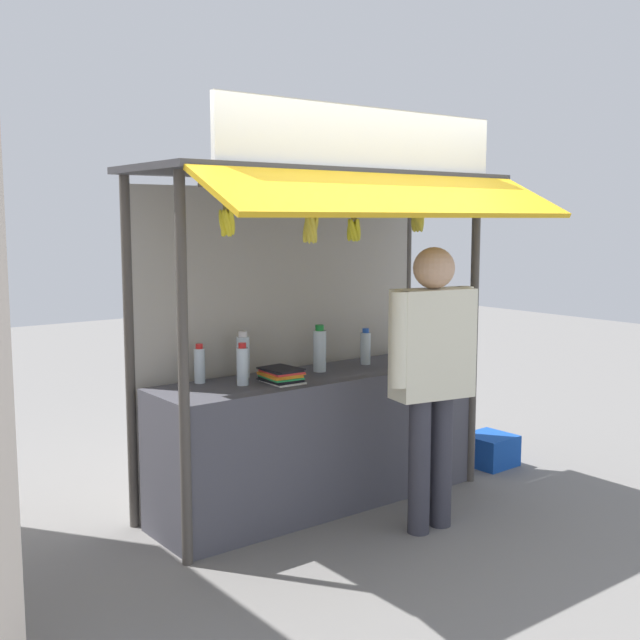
# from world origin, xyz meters

# --- Properties ---
(ground_plane) EXTENTS (20.00, 20.00, 0.00)m
(ground_plane) POSITION_xyz_m (0.00, 0.00, 0.00)
(ground_plane) COLOR slate
(stall_counter) EXTENTS (2.27, 0.58, 0.87)m
(stall_counter) POSITION_xyz_m (0.00, 0.00, 0.43)
(stall_counter) COLOR #4C4C56
(stall_counter) RESTS_ON ground
(stall_structure) EXTENTS (2.47, 1.41, 2.50)m
(stall_structure) POSITION_xyz_m (0.00, 0.07, 1.50)
(stall_structure) COLOR #4C4742
(stall_structure) RESTS_ON ground
(water_bottle_back_right) EXTENTS (0.08, 0.08, 0.30)m
(water_bottle_back_right) POSITION_xyz_m (-0.46, 0.19, 1.01)
(water_bottle_back_right) COLOR silver
(water_bottle_back_right) RESTS_ON stall_counter
(water_bottle_back_left) EXTENTS (0.07, 0.07, 0.26)m
(water_bottle_back_left) POSITION_xyz_m (-0.58, 0.01, 0.99)
(water_bottle_back_left) COLOR silver
(water_bottle_back_left) RESTS_ON stall_counter
(water_bottle_left) EXTENTS (0.07, 0.07, 0.24)m
(water_bottle_left) POSITION_xyz_m (-0.76, 0.22, 0.98)
(water_bottle_left) COLOR silver
(water_bottle_left) RESTS_ON stall_counter
(water_bottle_mid_right) EXTENTS (0.07, 0.07, 0.25)m
(water_bottle_mid_right) POSITION_xyz_m (0.45, 0.08, 0.99)
(water_bottle_mid_right) COLOR silver
(water_bottle_mid_right) RESTS_ON stall_counter
(water_bottle_far_right) EXTENTS (0.09, 0.09, 0.31)m
(water_bottle_far_right) POSITION_xyz_m (0.04, 0.06, 1.01)
(water_bottle_far_right) COLOR silver
(water_bottle_far_right) RESTS_ON stall_counter
(magazine_stack_far_left) EXTENTS (0.26, 0.27, 0.10)m
(magazine_stack_far_left) POSITION_xyz_m (0.85, -0.20, 0.92)
(magazine_stack_far_left) COLOR blue
(magazine_stack_far_left) RESTS_ON stall_counter
(magazine_stack_center) EXTENTS (0.22, 0.27, 0.09)m
(magazine_stack_center) POSITION_xyz_m (-0.36, -0.08, 0.92)
(magazine_stack_center) COLOR white
(magazine_stack_center) RESTS_ON stall_counter
(banana_bunch_rightmost) EXTENTS (0.10, 0.10, 0.25)m
(banana_bunch_rightmost) POSITION_xyz_m (-0.91, -0.39, 1.85)
(banana_bunch_rightmost) COLOR #332D23
(banana_bunch_leftmost) EXTENTS (0.10, 0.10, 0.30)m
(banana_bunch_leftmost) POSITION_xyz_m (-0.37, -0.39, 1.81)
(banana_bunch_leftmost) COLOR #332D23
(banana_bunch_inner_left) EXTENTS (0.10, 0.10, 0.30)m
(banana_bunch_inner_left) POSITION_xyz_m (-0.05, -0.39, 1.80)
(banana_bunch_inner_left) COLOR #332D23
(banana_bunch_inner_right) EXTENTS (0.10, 0.10, 0.24)m
(banana_bunch_inner_right) POSITION_xyz_m (0.48, -0.39, 1.85)
(banana_bunch_inner_right) COLOR #332D23
(vendor_person) EXTENTS (0.64, 0.30, 1.70)m
(vendor_person) POSITION_xyz_m (0.26, -0.75, 1.02)
(vendor_person) COLOR #383842
(vendor_person) RESTS_ON ground
(plastic_crate) EXTENTS (0.34, 0.34, 0.23)m
(plastic_crate) POSITION_xyz_m (1.53, -0.14, 0.12)
(plastic_crate) COLOR #194CB2
(plastic_crate) RESTS_ON ground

